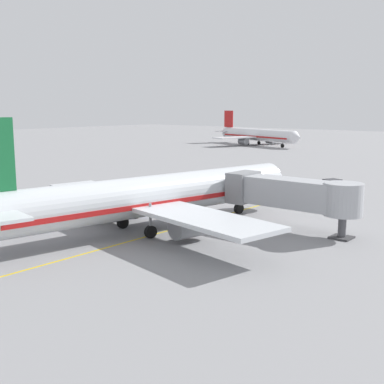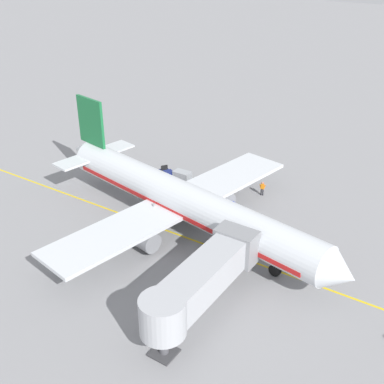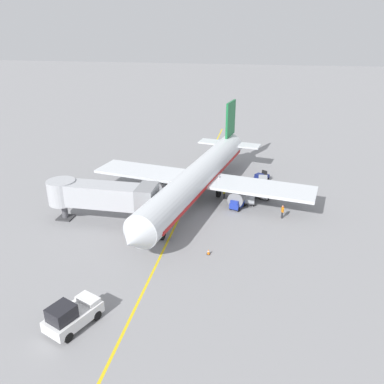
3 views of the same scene
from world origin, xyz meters
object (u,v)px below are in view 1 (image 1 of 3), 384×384
Objects in this scene: baggage_tug_trailing at (127,212)px; safety_cone_nose_left at (211,202)px; jet_bridge at (292,193)px; baggage_cart_front at (104,210)px; baggage_tug_lead at (74,213)px; baggage_cart_third_in_train at (46,218)px; pushback_tractor at (327,190)px; baggage_tug_spare at (27,225)px; baggage_cart_second_in_train at (78,214)px; ground_crew_loader at (105,200)px; parked_airliner at (151,197)px; ground_crew_wing_walker at (121,216)px; distant_taxiing_airliner at (257,135)px.

safety_cone_nose_left is (1.99, 11.52, -0.42)m from baggage_tug_trailing.
jet_bridge reaches higher than baggage_cart_front.
baggage_cart_third_in_train is (0.57, -3.67, 0.24)m from baggage_tug_lead.
pushback_tractor reaches higher than baggage_tug_spare.
baggage_tug_spare is 5.29m from baggage_cart_second_in_train.
baggage_tug_trailing is at bearing -114.44° from pushback_tractor.
baggage_tug_trailing is at bearing 68.65° from baggage_cart_third_in_train.
ground_crew_loader is at bearing 103.64° from baggage_tug_spare.
jet_bridge is 17.84m from pushback_tractor.
ground_crew_loader is at bearing 161.74° from parked_airliner.
distant_taxiing_airliner is at bearing 115.62° from ground_crew_wing_walker.
parked_airliner is at bearing -75.74° from safety_cone_nose_left.
baggage_tug_spare is at bearing -123.55° from ground_crew_wing_walker.
distant_taxiing_airliner is at bearing 124.49° from jet_bridge.
parked_airliner is 14.10m from safety_cone_nose_left.
baggage_cart_third_in_train is at bearing -141.87° from jet_bridge.
jet_bridge is at bearing -55.51° from distant_taxiing_airliner.
baggage_cart_second_in_train is (-0.67, -2.81, 0.00)m from baggage_cart_front.
baggage_cart_third_in_train is 7.10m from ground_crew_wing_walker.
ground_crew_wing_walker reaches higher than baggage_tug_trailing.
baggage_cart_third_in_train reaches higher than safety_cone_nose_left.
baggage_cart_second_in_train is 3.22m from baggage_cart_third_in_train.
baggage_tug_trailing reaches higher than baggage_cart_third_in_train.
jet_bridge is at bearing 42.44° from baggage_tug_spare.
safety_cone_nose_left is (-13.33, 4.82, -3.16)m from jet_bridge.
jet_bridge reaches higher than baggage_cart_second_in_train.
parked_airliner is 22.01× the size of ground_crew_loader.
baggage_tug_spare reaches higher than baggage_cart_third_in_train.
jet_bridge is at bearing 40.76° from parked_airliner.
parked_airliner is 7.23m from baggage_cart_front.
ground_crew_loader is at bearing -126.63° from pushback_tractor.
jet_bridge is 16.45m from ground_crew_wing_walker.
distant_taxiing_airliner is at bearing 112.08° from baggage_cart_third_in_train.
baggage_cart_second_in_train is 4.93× the size of safety_cone_nose_left.
pushback_tractor is 1.69× the size of baggage_cart_second_in_train.
distant_taxiing_airliner is at bearing 112.54° from baggage_tug_lead.
baggage_cart_third_in_train is 4.93× the size of safety_cone_nose_left.
baggage_tug_lead is at bearing 158.08° from baggage_cart_second_in_train.
baggage_tug_lead is 5.36m from baggage_tug_trailing.
parked_airliner is 13.51× the size of baggage_tug_spare.
jet_bridge reaches higher than baggage_tug_spare.
ground_crew_wing_walker is at bearing -64.38° from distant_taxiing_airliner.
baggage_cart_third_in_train is at bearing -104.57° from safety_cone_nose_left.
baggage_tug_lead is 0.95× the size of baggage_cart_front.
baggage_tug_trailing is 3.32m from ground_crew_wing_walker.
baggage_cart_front is 1.00× the size of baggage_cart_second_in_train.
parked_airliner is 11.75m from ground_crew_loader.
ground_crew_wing_walker is at bearing -144.94° from jet_bridge.
baggage_tug_spare is (0.82, -5.82, 0.00)m from baggage_tug_lead.
parked_airliner reaches higher than ground_crew_loader.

